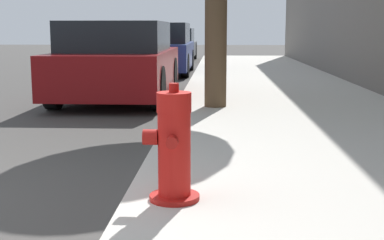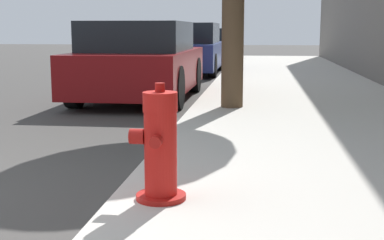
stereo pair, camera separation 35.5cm
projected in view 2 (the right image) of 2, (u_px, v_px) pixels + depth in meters
The scene contains 5 objects.
sidewalk_slab at pixel (382, 234), 3.16m from camera, with size 3.47×40.00×0.13m.
fire_hydrant at pixel (160, 148), 3.53m from camera, with size 0.37×0.38×0.78m.
parked_car_near at pixel (140, 62), 9.61m from camera, with size 1.86×3.95×1.39m.
parked_car_mid at pixel (188, 49), 15.23m from camera, with size 1.82×4.08×1.43m.
parked_car_far at pixel (205, 45), 21.26m from camera, with size 1.77×4.18×1.29m.
Camera 2 is at (2.71, -3.12, 1.26)m, focal length 50.00 mm.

